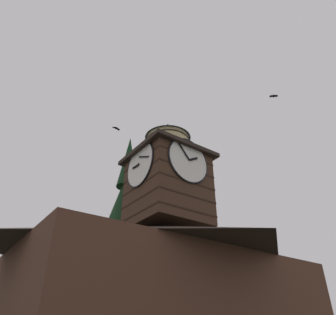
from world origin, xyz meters
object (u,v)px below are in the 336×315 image
Objects in this scene: clock_tower at (168,179)px; pine_tree_behind at (122,261)px; flying_bird_high at (274,96)px; flying_bird_low at (116,128)px; moon at (127,274)px; building_main at (156,295)px.

pine_tree_behind is (0.47, -4.53, -4.32)m from clock_tower.
flying_bird_high is 0.86× the size of flying_bird_low.
flying_bird_high is at bearing 121.26° from pine_tree_behind.
moon is 3.71× the size of flying_bird_high.
moon is 3.19× the size of flying_bird_low.
pine_tree_behind is 30.12× the size of flying_bird_high.
clock_tower is at bearing 64.85° from moon.
pine_tree_behind is at bearing -93.88° from building_main.
flying_bird_high is at bearing 136.38° from clock_tower.
flying_bird_high is (8.90, 35.69, 5.95)m from moon.
flying_bird_high reaches higher than clock_tower.
flying_bird_high is (-6.20, 5.11, 12.82)m from building_main.
moon is (-14.79, -25.99, 4.33)m from pine_tree_behind.
moon is at bearing -121.66° from flying_bird_low.
clock_tower is at bearing 95.88° from pine_tree_behind.
moon is 37.26m from flying_bird_high.
building_main is at bearing 109.42° from flying_bird_low.
building_main is 7.58× the size of moon.
pine_tree_behind is at bearing -58.74° from flying_bird_high.
moon is at bearing -115.15° from clock_tower.
clock_tower is 33.71m from moon.
flying_bird_low is (1.36, -3.87, 12.09)m from building_main.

